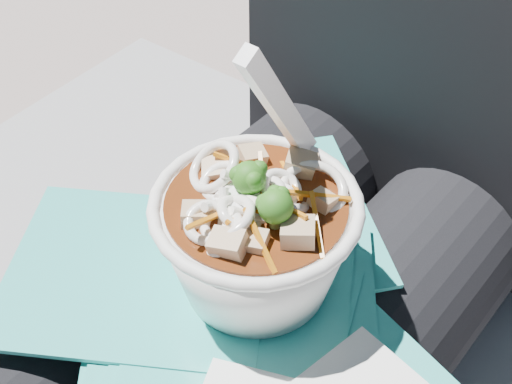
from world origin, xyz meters
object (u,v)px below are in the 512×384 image
Objects in this scene: person_body at (298,261)px; udon_bowl at (256,233)px; lap at (231,346)px; plastic_bag at (236,303)px.

person_body is 5.10× the size of udon_bowl.
udon_bowl reaches higher than lap.
person_body is at bearing 103.58° from udon_bowl.
person_body is at bearing 90.00° from lap.
udon_bowl is at bearing -76.42° from person_body.
plastic_bag reaches higher than lap.
person_body is (-0.00, 0.09, 0.03)m from lap.
lap is at bearing 145.77° from plastic_bag.
plastic_bag is at bearing -34.23° from lap.
lap is 0.48× the size of person_body.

